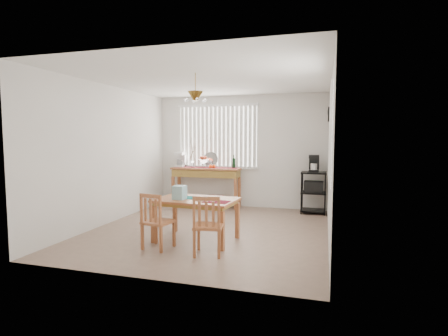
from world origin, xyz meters
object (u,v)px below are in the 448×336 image
(sideboard, at_px, (206,177))
(chair_right, at_px, (208,226))
(wire_cart, at_px, (313,188))
(chair_left, at_px, (157,221))
(cart_items, at_px, (314,164))
(dining_table, at_px, (196,204))

(sideboard, bearing_deg, chair_right, -70.59)
(wire_cart, relative_size, chair_left, 1.08)
(cart_items, distance_m, chair_left, 3.84)
(wire_cart, relative_size, chair_right, 1.06)
(sideboard, xyz_separation_m, cart_items, (2.45, -0.07, 0.37))
(dining_table, distance_m, chair_left, 0.71)
(wire_cart, relative_size, dining_table, 0.69)
(cart_items, bearing_deg, dining_table, -123.30)
(sideboard, height_order, dining_table, sideboard)
(wire_cart, distance_m, dining_table, 3.09)
(wire_cart, height_order, chair_left, wire_cart)
(chair_right, bearing_deg, cart_items, 68.03)
(wire_cart, height_order, dining_table, wire_cart)
(cart_items, bearing_deg, wire_cart, -90.00)
(sideboard, relative_size, cart_items, 4.45)
(wire_cart, xyz_separation_m, chair_left, (-2.10, -3.14, -0.13))
(cart_items, bearing_deg, chair_left, -123.71)
(chair_right, bearing_deg, sideboard, 109.41)
(dining_table, relative_size, chair_left, 1.57)
(sideboard, xyz_separation_m, dining_table, (0.75, -2.66, -0.10))
(chair_left, height_order, chair_right, chair_right)
(sideboard, relative_size, wire_cart, 1.83)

